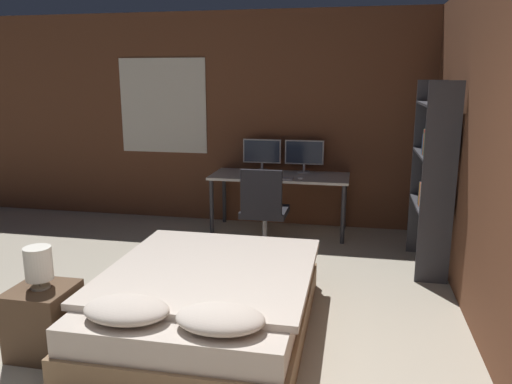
{
  "coord_description": "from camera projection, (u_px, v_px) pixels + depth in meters",
  "views": [
    {
      "loc": [
        0.84,
        -1.97,
        1.89
      ],
      "look_at": [
        -0.13,
        2.87,
        0.75
      ],
      "focal_mm": 35.0,
      "sensor_mm": 36.0,
      "label": 1
    }
  ],
  "objects": [
    {
      "name": "desk",
      "position": [
        280.0,
        181.0,
        6.1
      ],
      "size": [
        1.67,
        0.69,
        0.72
      ],
      "color": "beige",
      "rests_on": "ground_plane"
    },
    {
      "name": "wall_side_right",
      "position": [
        503.0,
        162.0,
        3.26
      ],
      "size": [
        0.06,
        12.0,
        2.7
      ],
      "color": "brown",
      "rests_on": "ground_plane"
    },
    {
      "name": "monitor_left",
      "position": [
        262.0,
        153.0,
        6.32
      ],
      "size": [
        0.48,
        0.16,
        0.4
      ],
      "color": "#B7B7BC",
      "rests_on": "desk"
    },
    {
      "name": "wall_back",
      "position": [
        288.0,
        121.0,
        6.33
      ],
      "size": [
        12.0,
        0.08,
        2.7
      ],
      "color": "brown",
      "rests_on": "ground_plane"
    },
    {
      "name": "bed",
      "position": [
        207.0,
        301.0,
        3.77
      ],
      "size": [
        1.54,
        1.95,
        0.54
      ],
      "color": "#846647",
      "rests_on": "ground_plane"
    },
    {
      "name": "office_chair",
      "position": [
        264.0,
        217.0,
        5.48
      ],
      "size": [
        0.52,
        0.52,
        0.95
      ],
      "color": "black",
      "rests_on": "ground_plane"
    },
    {
      "name": "computer_mouse",
      "position": [
        301.0,
        178.0,
        5.8
      ],
      "size": [
        0.07,
        0.05,
        0.04
      ],
      "color": "#B7B7BC",
      "rests_on": "desk"
    },
    {
      "name": "nightstand",
      "position": [
        44.0,
        320.0,
        3.46
      ],
      "size": [
        0.4,
        0.41,
        0.48
      ],
      "color": "brown",
      "rests_on": "ground_plane"
    },
    {
      "name": "bedside_lamp",
      "position": [
        38.0,
        264.0,
        3.37
      ],
      "size": [
        0.18,
        0.18,
        0.29
      ],
      "color": "gray",
      "rests_on": "nightstand"
    },
    {
      "name": "monitor_right",
      "position": [
        304.0,
        154.0,
        6.21
      ],
      "size": [
        0.48,
        0.16,
        0.4
      ],
      "color": "#B7B7BC",
      "rests_on": "desk"
    },
    {
      "name": "bookshelf",
      "position": [
        434.0,
        170.0,
        4.78
      ],
      "size": [
        0.3,
        0.88,
        1.86
      ],
      "color": "#333338",
      "rests_on": "ground_plane"
    },
    {
      "name": "keyboard",
      "position": [
        277.0,
        178.0,
        5.85
      ],
      "size": [
        0.38,
        0.13,
        0.02
      ],
      "color": "#B7B7BC",
      "rests_on": "desk"
    }
  ]
}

